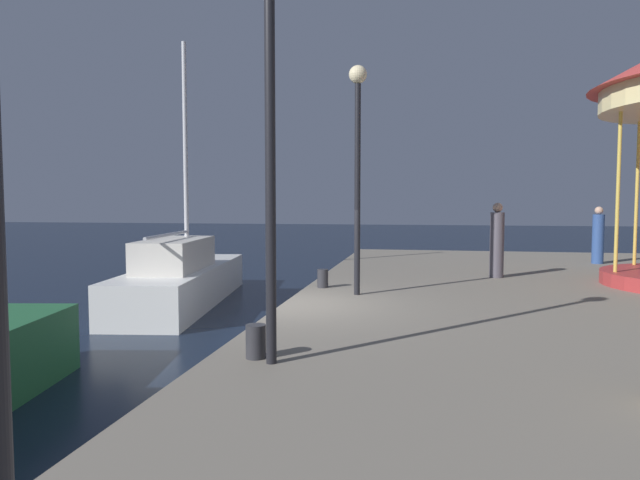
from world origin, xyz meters
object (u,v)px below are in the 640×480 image
(lamp_post_mid_promenade, at_px, (270,93))
(bollard_north, at_px, (256,341))
(sailboat_white, at_px, (182,278))
(lamp_post_far_end, at_px, (358,140))
(person_far_corner, at_px, (497,242))
(bollard_center, at_px, (323,278))
(person_mid_promenade, at_px, (598,237))

(lamp_post_mid_promenade, xyz_separation_m, bollard_north, (-0.24, 0.17, -2.86))
(sailboat_white, relative_size, bollard_north, 18.04)
(lamp_post_far_end, distance_m, person_far_corner, 5.01)
(lamp_post_far_end, height_order, bollard_north, lamp_post_far_end)
(bollard_center, bearing_deg, lamp_post_far_end, -43.48)
(lamp_post_far_end, xyz_separation_m, bollard_north, (-0.64, -4.78, -2.89))
(bollard_north, xyz_separation_m, bollard_center, (-0.21, 5.59, 0.00))
(bollard_center, bearing_deg, person_far_corner, 31.70)
(lamp_post_mid_promenade, relative_size, bollard_center, 11.27)
(lamp_post_mid_promenade, distance_m, person_mid_promenade, 14.12)
(lamp_post_far_end, distance_m, bollard_center, 3.11)
(sailboat_white, distance_m, person_far_corner, 8.09)
(sailboat_white, distance_m, person_mid_promenade, 12.41)
(sailboat_white, height_order, person_mid_promenade, sailboat_white)
(lamp_post_mid_promenade, distance_m, bollard_center, 6.44)
(person_far_corner, bearing_deg, sailboat_white, -174.15)
(bollard_north, xyz_separation_m, person_mid_promenade, (7.20, 11.91, 0.62))
(person_far_corner, bearing_deg, person_mid_promenade, 48.29)
(bollard_center, relative_size, person_far_corner, 0.22)
(bollard_center, bearing_deg, person_mid_promenade, 40.46)
(bollard_center, height_order, person_mid_promenade, person_mid_promenade)
(sailboat_white, bearing_deg, lamp_post_far_end, -26.45)
(lamp_post_mid_promenade, bearing_deg, lamp_post_far_end, 85.37)
(lamp_post_mid_promenade, bearing_deg, sailboat_white, 121.26)
(person_far_corner, bearing_deg, lamp_post_mid_promenade, -113.14)
(lamp_post_far_end, height_order, person_far_corner, lamp_post_far_end)
(bollard_north, bearing_deg, lamp_post_mid_promenade, -35.48)
(sailboat_white, relative_size, person_mid_promenade, 4.13)
(lamp_post_mid_promenade, relative_size, person_far_corner, 2.43)
(lamp_post_far_end, bearing_deg, person_mid_promenade, 47.36)
(lamp_post_mid_promenade, bearing_deg, bollard_center, 94.45)
(lamp_post_far_end, relative_size, person_far_corner, 2.45)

